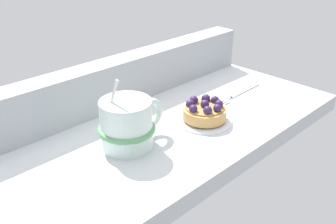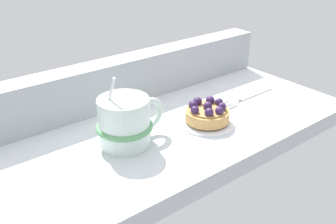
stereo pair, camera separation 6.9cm
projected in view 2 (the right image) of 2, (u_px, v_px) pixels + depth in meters
The scene contains 6 objects.
ground_plane at pixel (163, 134), 74.42cm from camera, with size 75.63×34.13×3.44cm, color silver.
window_rail_back at pixel (122, 81), 81.57cm from camera, with size 74.11×5.47×9.57cm, color #9EA3A8.
dessert_plate at pixel (207, 122), 74.53cm from camera, with size 10.90×10.90×0.78cm.
raspberry_tart at pixel (207, 113), 73.71cm from camera, with size 8.46×8.46×3.78cm.
coffee_mug at pixel (126, 122), 66.27cm from camera, with size 13.21×9.91×12.86cm.
dessert_fork at pixel (247, 97), 84.80cm from camera, with size 16.33×2.52×0.60cm.
Camera 2 is at (-39.28, -51.32, 35.43)cm, focal length 41.47 mm.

